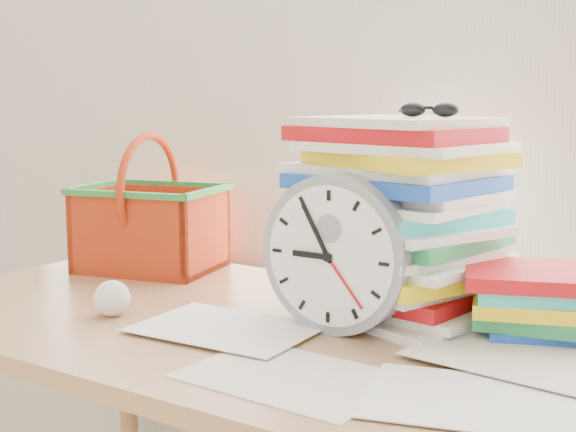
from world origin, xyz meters
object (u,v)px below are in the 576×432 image
Objects in this scene: book_stack at (543,303)px; basket at (150,203)px; clock at (338,254)px; desk at (274,368)px; paper_stack at (398,218)px.

basket is at bearing 177.99° from book_stack.
clock is 0.60m from basket.
desk is at bearing -37.22° from basket.
book_stack is 0.86m from basket.
paper_stack is at bearing 76.83° from clock.
basket reaches higher than book_stack.
book_stack is (0.25, 0.00, -0.11)m from paper_stack.
clock is 0.33m from book_stack.
book_stack is (0.28, 0.15, -0.07)m from clock.
book_stack is (0.39, 0.18, 0.13)m from desk.
paper_stack is at bearing -179.20° from book_stack.
basket is (-0.86, 0.03, 0.09)m from book_stack.
book_stack is at bearing 24.20° from desk.
book_stack is at bearing -15.59° from basket.
clock is (-0.03, -0.15, -0.04)m from paper_stack.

